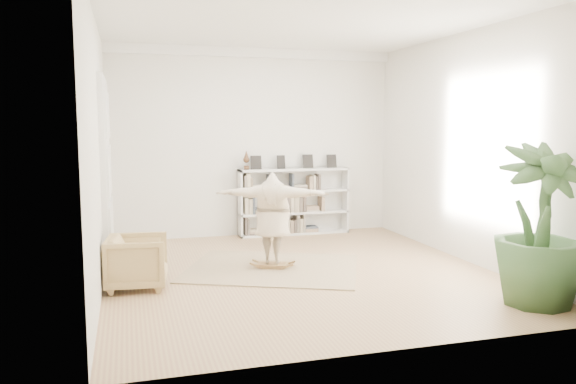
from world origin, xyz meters
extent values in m
plane|color=#986E4E|center=(0.00, 0.00, 0.00)|extent=(6.00, 6.00, 0.00)
plane|color=silver|center=(0.00, 3.00, 1.80)|extent=(5.50, 0.00, 5.50)
plane|color=silver|center=(0.00, -3.00, 1.80)|extent=(5.50, 0.00, 5.50)
plane|color=silver|center=(-2.75, 0.00, 1.80)|extent=(0.00, 6.00, 6.00)
plane|color=silver|center=(2.75, 0.00, 1.80)|extent=(0.00, 6.00, 6.00)
plane|color=white|center=(0.00, 0.00, 3.60)|extent=(6.00, 6.00, 0.00)
cube|color=white|center=(0.00, 2.94, 3.51)|extent=(5.50, 0.12, 0.18)
cube|color=white|center=(-2.71, 1.30, 1.40)|extent=(0.08, 1.78, 2.92)
cube|color=silver|center=(-2.69, 0.90, 1.40)|extent=(0.06, 0.78, 2.80)
cube|color=silver|center=(-2.69, 1.70, 1.40)|extent=(0.06, 0.78, 2.80)
cube|color=silver|center=(-0.33, 2.81, 0.65)|extent=(0.04, 0.35, 1.30)
cube|color=silver|center=(1.83, 2.81, 0.65)|extent=(0.04, 0.35, 1.30)
cube|color=silver|center=(0.75, 2.96, 0.65)|extent=(2.20, 0.04, 1.30)
cube|color=silver|center=(0.75, 2.81, 0.02)|extent=(2.20, 0.35, 0.04)
cube|color=silver|center=(0.75, 2.81, 0.43)|extent=(2.20, 0.35, 0.04)
cube|color=silver|center=(0.75, 2.81, 0.86)|extent=(2.20, 0.35, 0.04)
cube|color=silver|center=(0.75, 2.81, 1.28)|extent=(2.20, 0.35, 0.04)
cube|color=black|center=(0.00, 2.85, 1.42)|extent=(0.18, 0.07, 0.24)
cube|color=black|center=(0.50, 2.85, 1.42)|extent=(0.18, 0.07, 0.24)
cube|color=black|center=(1.05, 2.85, 1.42)|extent=(0.18, 0.07, 0.24)
cube|color=black|center=(1.55, 2.85, 1.42)|extent=(0.18, 0.07, 0.24)
imported|color=tan|center=(-2.30, -0.17, 0.35)|extent=(0.85, 0.83, 0.71)
cube|color=tan|center=(-0.33, 0.30, 0.01)|extent=(3.10, 2.84, 0.02)
cube|color=brown|center=(-0.33, 0.30, 0.07)|extent=(0.53, 0.44, 0.03)
cube|color=brown|center=(-0.33, 0.30, 0.04)|extent=(0.30, 0.17, 0.04)
cube|color=brown|center=(-0.33, 0.30, 0.04)|extent=(0.30, 0.17, 0.04)
cube|color=brown|center=(-0.33, 0.30, 0.07)|extent=(0.18, 0.11, 0.09)
cube|color=brown|center=(-0.33, 0.30, 0.07)|extent=(0.18, 0.11, 0.09)
imported|color=beige|center=(-0.33, 0.30, 0.80)|extent=(1.73, 1.10, 1.37)
imported|color=#33542A|center=(2.30, -2.20, 0.97)|extent=(1.21, 1.21, 1.95)
camera|label=1|loc=(-2.39, -7.68, 2.15)|focal=35.00mm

